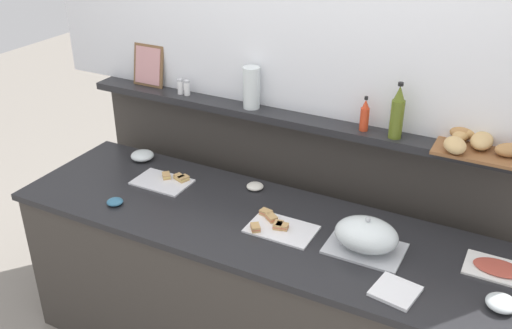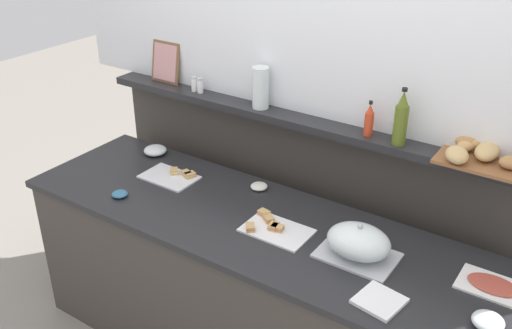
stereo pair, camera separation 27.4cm
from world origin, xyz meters
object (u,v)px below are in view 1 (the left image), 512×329
olive_oil_bottle (397,113)px  sandwich_platter_side (165,181)px  napkin_stack (395,291)px  water_carafe (251,88)px  glass_bowl_large (142,156)px  serving_cloche (366,236)px  cold_cuts_platter (498,269)px  condiment_bowl_dark (255,186)px  hot_sauce_bottle (365,116)px  glass_bowl_medium (501,303)px  salt_shaker (180,87)px  framed_picture (148,66)px  pepper_shaker (187,88)px  condiment_bowl_cream (115,202)px  bread_basket (474,141)px  sandwich_platter_rear (278,227)px

olive_oil_bottle → sandwich_platter_side: bearing=-162.9°
napkin_stack → water_carafe: (-1.02, 0.69, 0.47)m
glass_bowl_large → serving_cloche: bearing=-10.2°
cold_cuts_platter → glass_bowl_large: size_ratio=2.04×
condiment_bowl_dark → napkin_stack: 1.01m
hot_sauce_bottle → glass_bowl_medium: bearing=-36.7°
glass_bowl_medium → hot_sauce_bottle: (-0.77, 0.58, 0.42)m
serving_cloche → glass_bowl_medium: 0.60m
glass_bowl_medium → glass_bowl_large: bearing=169.2°
cold_cuts_platter → salt_shaker: bearing=169.2°
framed_picture → glass_bowl_large: bearing=-69.2°
napkin_stack → olive_oil_bottle: size_ratio=0.62×
serving_cloche → glass_bowl_large: 1.45m
salt_shaker → pepper_shaker: same height
olive_oil_bottle → salt_shaker: bearing=179.0°
serving_cloche → olive_oil_bottle: (-0.03, 0.44, 0.42)m
condiment_bowl_cream → olive_oil_bottle: (1.21, 0.65, 0.48)m
hot_sauce_bottle → salt_shaker: bearing=179.5°
glass_bowl_large → bread_basket: size_ratio=0.34×
glass_bowl_medium → hot_sauce_bottle: 1.05m
salt_shaker → cold_cuts_platter: bearing=-10.8°
sandwich_platter_side → bread_basket: bread_basket is taller
hot_sauce_bottle → olive_oil_bottle: olive_oil_bottle is taller
sandwich_platter_side → water_carafe: water_carafe is taller
napkin_stack → framed_picture: size_ratio=0.70×
olive_oil_bottle → sandwich_platter_rear: bearing=-129.4°
cold_cuts_platter → salt_shaker: salt_shaker is taller
cold_cuts_platter → salt_shaker: 1.90m
bread_basket → olive_oil_bottle: bearing=-173.2°
cold_cuts_platter → water_carafe: bearing=165.7°
sandwich_platter_rear → hot_sauce_bottle: size_ratio=1.80×
cold_cuts_platter → condiment_bowl_cream: (-1.79, -0.33, 0.01)m
glass_bowl_large → glass_bowl_medium: glass_bowl_large is taller
sandwich_platter_rear → cold_cuts_platter: (0.96, 0.14, -0.00)m
salt_shaker → condiment_bowl_dark: bearing=-19.3°
glass_bowl_medium → salt_shaker: (-1.86, 0.59, 0.39)m
serving_cloche → bread_basket: size_ratio=0.85×
condiment_bowl_cream → olive_oil_bottle: olive_oil_bottle is taller
sandwich_platter_rear → pepper_shaker: bearing=149.0°
serving_cloche → hot_sauce_bottle: bearing=112.6°
sandwich_platter_rear → glass_bowl_medium: 1.01m
glass_bowl_medium → water_carafe: water_carafe is taller
serving_cloche → napkin_stack: size_ratio=2.00×
sandwich_platter_rear → cold_cuts_platter: 0.97m
hot_sauce_bottle → framed_picture: (-1.33, 0.05, 0.04)m
serving_cloche → condiment_bowl_dark: size_ratio=3.77×
condiment_bowl_cream → hot_sauce_bottle: hot_sauce_bottle is taller
condiment_bowl_cream → bread_basket: (1.57, 0.69, 0.39)m
condiment_bowl_cream → water_carafe: water_carafe is taller
cold_cuts_platter → olive_oil_bottle: olive_oil_bottle is taller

